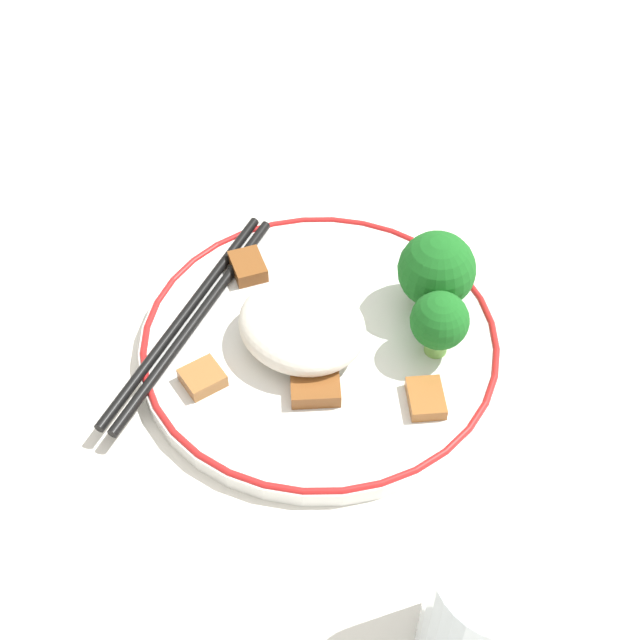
{
  "coord_description": "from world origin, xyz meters",
  "views": [
    {
      "loc": [
        -0.33,
        -0.26,
        0.51
      ],
      "look_at": [
        0.0,
        0.0,
        0.03
      ],
      "focal_mm": 50.0,
      "sensor_mm": 36.0,
      "label": 1
    }
  ],
  "objects": [
    {
      "name": "meat_near_back",
      "position": [
        -0.08,
        0.04,
        0.02
      ],
      "size": [
        0.03,
        0.03,
        0.01
      ],
      "color": "#9E6633",
      "rests_on": "plate"
    },
    {
      "name": "broccoli_back_left",
      "position": [
        0.04,
        -0.07,
        0.04
      ],
      "size": [
        0.04,
        0.04,
        0.05
      ],
      "color": "#72AD4C",
      "rests_on": "plate"
    },
    {
      "name": "broccoli_back_center",
      "position": [
        0.08,
        -0.04,
        0.05
      ],
      "size": [
        0.06,
        0.06,
        0.07
      ],
      "color": "#72AD4C",
      "rests_on": "plate"
    },
    {
      "name": "ground_plane",
      "position": [
        0.0,
        0.0,
        0.0
      ],
      "size": [
        3.0,
        3.0,
        0.0
      ],
      "primitive_type": "plane",
      "color": "silver"
    },
    {
      "name": "meat_near_right",
      "position": [
        0.0,
        0.04,
        0.02
      ],
      "size": [
        0.02,
        0.04,
        0.01
      ],
      "color": "#9E6633",
      "rests_on": "plate"
    },
    {
      "name": "drinking_glass",
      "position": [
        -0.12,
        -0.21,
        0.05
      ],
      "size": [
        0.07,
        0.07,
        0.1
      ],
      "color": "silver",
      "rests_on": "ground_plane"
    },
    {
      "name": "meat_on_rice_edge",
      "position": [
        0.02,
        0.09,
        0.02
      ],
      "size": [
        0.04,
        0.04,
        0.01
      ],
      "color": "brown",
      "rests_on": "plate"
    },
    {
      "name": "plate",
      "position": [
        0.0,
        0.0,
        0.01
      ],
      "size": [
        0.26,
        0.26,
        0.02
      ],
      "color": "white",
      "rests_on": "ground_plane"
    },
    {
      "name": "meat_near_front",
      "position": [
        0.0,
        -0.09,
        0.02
      ],
      "size": [
        0.04,
        0.04,
        0.01
      ],
      "color": "#995B28",
      "rests_on": "plate"
    },
    {
      "name": "meat_near_left",
      "position": [
        -0.04,
        -0.03,
        0.02
      ],
      "size": [
        0.04,
        0.04,
        0.01
      ],
      "color": "brown",
      "rests_on": "plate"
    },
    {
      "name": "chopsticks",
      "position": [
        -0.05,
        0.09,
        0.02
      ],
      "size": [
        0.22,
        0.07,
        0.01
      ],
      "color": "black",
      "rests_on": "plate"
    },
    {
      "name": "rice_mound",
      "position": [
        -0.01,
        0.01,
        0.03
      ],
      "size": [
        0.08,
        0.09,
        0.04
      ],
      "color": "white",
      "rests_on": "plate"
    }
  ]
}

